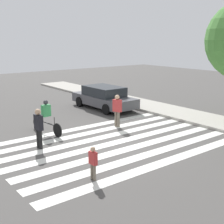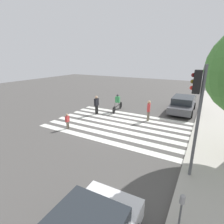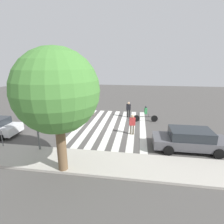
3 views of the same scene
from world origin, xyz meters
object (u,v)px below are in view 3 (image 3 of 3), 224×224
Objects in this scene: parking_meter at (1,135)px; pedestrian_adult_blue_shirt at (132,123)px; pedestrian_child_with_backpack at (128,109)px; pedestrian_adult_yellow_jacket at (93,110)px; car_parked_dark_suv at (190,139)px; cyclist_far_lane at (146,113)px; street_tree at (57,92)px; traffic_light at (35,102)px.

pedestrian_adult_blue_shirt is (-8.55, -3.68, -0.02)m from parking_meter.
pedestrian_adult_blue_shirt is at bearing -156.70° from parking_meter.
pedestrian_adult_blue_shirt is 4.57m from pedestrian_child_with_backpack.
pedestrian_adult_yellow_jacket is 10.45m from car_parked_dark_suv.
parking_meter is 11.98m from cyclist_far_lane.
street_tree is 7.33m from pedestrian_adult_blue_shirt.
pedestrian_adult_blue_shirt is at bearing -27.99° from car_parked_dark_suv.
traffic_light is 1.93× the size of cyclist_far_lane.
pedestrian_adult_yellow_jacket is 3.79m from pedestrian_child_with_backpack.
traffic_light reaches higher than car_parked_dark_suv.
parking_meter is 0.27× the size of car_parked_dark_suv.
pedestrian_child_with_backpack is 0.35× the size of car_parked_dark_suv.
cyclist_far_lane is (-9.70, -7.03, -0.09)m from parking_meter.
pedestrian_adult_yellow_jacket is at bearing -56.76° from pedestrian_adult_blue_shirt.
car_parked_dark_suv is at bearing -172.30° from parking_meter.
street_tree reaches higher than cyclist_far_lane.
car_parked_dark_suv is (-8.22, 6.46, 0.10)m from pedestrian_adult_yellow_jacket.
pedestrian_child_with_backpack is 2.10m from cyclist_far_lane.
parking_meter is 9.16m from pedestrian_adult_yellow_jacket.
street_tree is at bearing 47.38° from pedestrian_adult_blue_shirt.
traffic_light reaches higher than parking_meter.
traffic_light is 3.54m from parking_meter.
street_tree is at bearing 159.99° from parking_meter.
parking_meter is at bearing -119.36° from pedestrian_adult_yellow_jacket.
pedestrian_adult_blue_shirt reaches higher than car_parked_dark_suv.
traffic_light is 0.73× the size of street_tree.
parking_meter is 0.53× the size of cyclist_far_lane.
traffic_light reaches higher than pedestrian_child_with_backpack.
car_parked_dark_suv is at bearing 110.46° from cyclist_far_lane.
cyclist_far_lane is (-4.56, -8.90, -3.43)m from street_tree.
pedestrian_adult_blue_shirt is 0.69× the size of cyclist_far_lane.
car_parked_dark_suv is at bearing -40.29° from pedestrian_adult_yellow_jacket.
pedestrian_child_with_backpack is at bearing -134.12° from parking_meter.
street_tree is 1.34× the size of car_parked_dark_suv.
car_parked_dark_suv is at bearing -170.89° from traffic_light.
traffic_light is 2.79× the size of pedestrian_child_with_backpack.
pedestrian_child_with_backpack reaches higher than pedestrian_adult_yellow_jacket.
cyclist_far_lane is at bearing 145.21° from pedestrian_child_with_backpack.
traffic_light is at bearing -39.13° from street_tree.
car_parked_dark_suv is (-7.26, -3.55, -3.56)m from street_tree.
street_tree is (-2.45, 1.99, 1.05)m from traffic_light.
traffic_light is 0.97× the size of car_parked_dark_suv.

